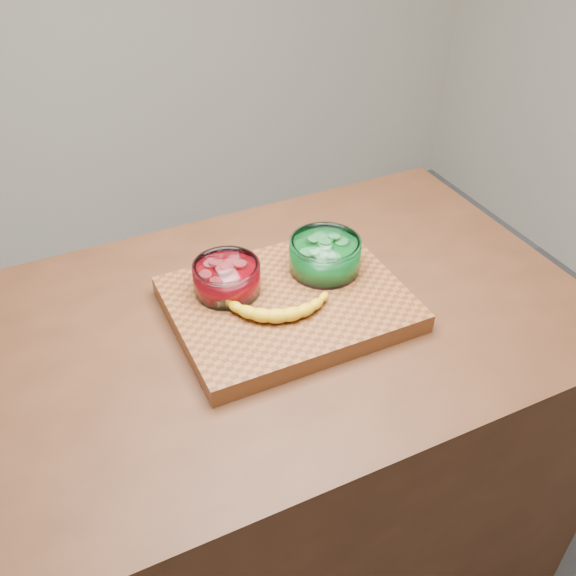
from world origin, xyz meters
name	(u,v)px	position (x,y,z in m)	size (l,w,h in m)	color
ground	(288,552)	(0.00, 0.00, 0.00)	(3.50, 3.50, 0.00)	#505054
counter	(288,453)	(0.00, 0.00, 0.45)	(1.20, 0.80, 0.90)	#492816
cutting_board	(288,304)	(0.00, 0.00, 0.92)	(0.45, 0.35, 0.04)	brown
bowl_red	(227,278)	(-0.10, 0.07, 0.97)	(0.13, 0.13, 0.06)	white
bowl_green	(325,255)	(0.11, 0.05, 0.97)	(0.15, 0.15, 0.07)	white
banana	(278,301)	(-0.03, -0.02, 0.96)	(0.22, 0.14, 0.03)	gold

